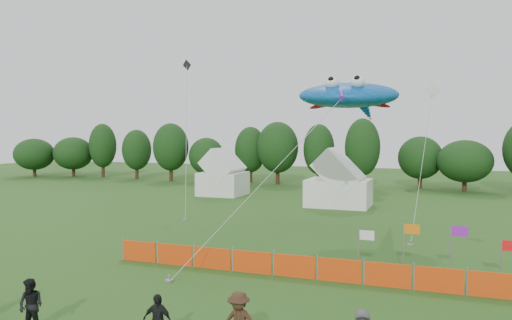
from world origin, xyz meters
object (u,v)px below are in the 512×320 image
(stingray_kite, at_px, (350,96))
(tent_right, at_px, (339,184))
(barrier_fence, at_px, (339,270))
(spectator_b, at_px, (31,306))
(tent_left, at_px, (223,176))

(stingray_kite, bearing_deg, tent_right, 104.56)
(barrier_fence, height_order, spectator_b, spectator_b)
(tent_left, relative_size, stingray_kite, 0.19)
(spectator_b, relative_size, stingray_kite, 0.08)
(tent_left, xyz_separation_m, barrier_fence, (17.12, -26.03, -1.46))
(barrier_fence, relative_size, spectator_b, 12.75)
(tent_left, height_order, tent_right, tent_left)
(barrier_fence, xyz_separation_m, spectator_b, (-8.18, -8.81, 0.36))
(barrier_fence, bearing_deg, stingray_kite, 97.85)
(tent_left, bearing_deg, stingray_kite, -42.37)
(tent_left, bearing_deg, tent_right, -16.25)
(tent_right, xyz_separation_m, stingray_kite, (2.70, -10.39, 6.85))
(tent_right, distance_m, spectator_b, 31.37)
(tent_left, relative_size, barrier_fence, 0.20)
(tent_left, bearing_deg, spectator_b, -75.61)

